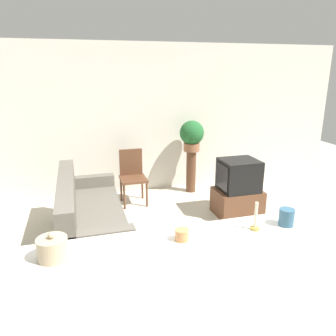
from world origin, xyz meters
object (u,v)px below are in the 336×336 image
object	(u,v)px
television	(238,175)
decorative_bowl	(52,248)
wooden_chair	(132,174)
couch	(89,221)
potted_plant	(192,135)

from	to	relation	value
television	decorative_bowl	size ratio (longest dim) A/B	3.02
television	wooden_chair	size ratio (longest dim) A/B	0.63
television	decorative_bowl	distance (m)	3.58
decorative_bowl	couch	bearing A→B (deg)	82.72
television	wooden_chair	distance (m)	1.79
wooden_chair	decorative_bowl	distance (m)	3.59
couch	television	size ratio (longest dim) A/B	3.50
couch	potted_plant	xyz separation A→B (m)	(1.95, 1.47, 0.78)
couch	wooden_chair	distance (m)	1.49
potted_plant	couch	bearing A→B (deg)	-143.13
potted_plant	wooden_chair	bearing A→B (deg)	-169.11
wooden_chair	potted_plant	distance (m)	1.31
potted_plant	television	bearing A→B (deg)	-72.82
couch	potted_plant	size ratio (longest dim) A/B	3.62
television	wooden_chair	world-z (taller)	wooden_chair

